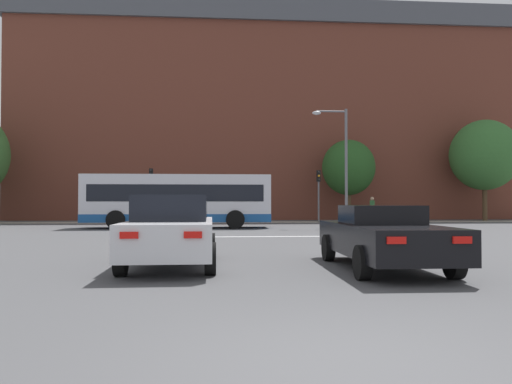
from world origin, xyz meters
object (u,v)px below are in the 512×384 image
traffic_light_far_right (319,187)px  bus_crossing_lead (178,200)px  car_saloon_left (172,230)px  street_lamp_junction (340,154)px  traffic_light_far_left (151,186)px  pedestrian_waiting (372,207)px  car_roadster_right (383,236)px

traffic_light_far_right → bus_crossing_lead: bearing=-143.4°
car_saloon_left → street_lamp_junction: size_ratio=0.71×
car_saloon_left → bus_crossing_lead: (-1.14, 16.50, 0.76)m
car_saloon_left → traffic_light_far_left: (-3.54, 23.66, 1.75)m
car_saloon_left → pedestrian_waiting: 27.21m
car_saloon_left → traffic_light_far_right: size_ratio=1.31×
car_saloon_left → car_roadster_right: car_saloon_left is taller
traffic_light_far_left → car_roadster_right: bearing=-71.7°
car_roadster_right → street_lamp_junction: 18.17m
car_saloon_left → bus_crossing_lead: bus_crossing_lead is taller
traffic_light_far_right → pedestrian_waiting: size_ratio=2.02×
car_roadster_right → traffic_light_far_left: bearing=109.1°
traffic_light_far_right → traffic_light_far_left: bearing=178.8°
bus_crossing_lead → pedestrian_waiting: size_ratio=5.56×
traffic_light_far_right → street_lamp_junction: 6.94m
car_roadster_right → pedestrian_waiting: (7.76, 25.09, 0.39)m
pedestrian_waiting → bus_crossing_lead: bearing=-20.8°
bus_crossing_lead → street_lamp_junction: bearing=-88.9°
bus_crossing_lead → traffic_light_far_left: bearing=18.5°
traffic_light_far_right → car_saloon_left: bearing=-109.2°
car_saloon_left → pedestrian_waiting: pedestrian_waiting is taller
traffic_light_far_right → pedestrian_waiting: (4.13, 0.85, -1.42)m
bus_crossing_lead → street_lamp_junction: 9.52m
bus_crossing_lead → traffic_light_far_left: size_ratio=2.69×
car_roadster_right → traffic_light_far_left: (-8.08, 24.48, 1.86)m
car_saloon_left → pedestrian_waiting: bearing=62.6°
car_roadster_right → street_lamp_junction: size_ratio=0.72×
car_saloon_left → pedestrian_waiting: (12.29, 24.28, 0.28)m
car_roadster_right → bus_crossing_lead: size_ratio=0.48×
traffic_light_far_right → street_lamp_junction: bearing=-91.3°
traffic_light_far_left → traffic_light_far_right: bearing=-1.2°
car_roadster_right → street_lamp_junction: street_lamp_junction is taller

